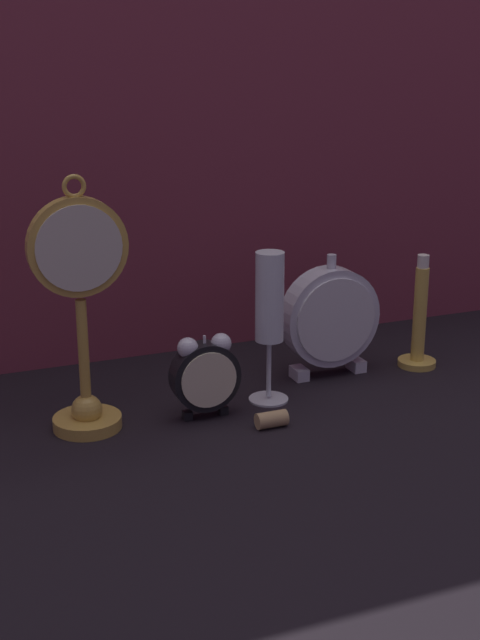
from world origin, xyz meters
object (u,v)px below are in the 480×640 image
pocket_watch_on_stand (81,315)px  brass_candlestick (419,328)px  champagne_flute (269,309)px  wine_cork (272,419)px  alarm_clock_twin_bell (205,373)px  mantel_clock_silver (330,318)px

pocket_watch_on_stand → brass_candlestick: size_ratio=1.88×
champagne_flute → wine_cork: size_ratio=5.16×
alarm_clock_twin_bell → brass_candlestick: 0.38m
brass_candlestick → wine_cork: size_ratio=4.27×
mantel_clock_silver → brass_candlestick: mantel_clock_silver is taller
pocket_watch_on_stand → mantel_clock_silver: size_ratio=1.78×
mantel_clock_silver → brass_candlestick: (0.15, -0.02, -0.03)m
brass_candlestick → wine_cork: 0.33m
alarm_clock_twin_bell → brass_candlestick: size_ratio=0.65×
alarm_clock_twin_bell → champagne_flute: (0.10, 0.02, 0.07)m
mantel_clock_silver → alarm_clock_twin_bell: bearing=-161.3°
champagne_flute → wine_cork: champagne_flute is taller
mantel_clock_silver → wine_cork: bearing=-138.3°
champagne_flute → brass_candlestick: bearing=8.1°
alarm_clock_twin_bell → wine_cork: size_ratio=2.78×
brass_candlestick → wine_cork: (-0.31, -0.12, -0.05)m
pocket_watch_on_stand → mantel_clock_silver: bearing=7.7°
mantel_clock_silver → wine_cork: 0.23m
champagne_flute → wine_cork: (-0.03, -0.09, -0.13)m
pocket_watch_on_stand → alarm_clock_twin_bell: size_ratio=2.88×
alarm_clock_twin_bell → mantel_clock_silver: 0.24m
alarm_clock_twin_bell → mantel_clock_silver: size_ratio=0.62×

